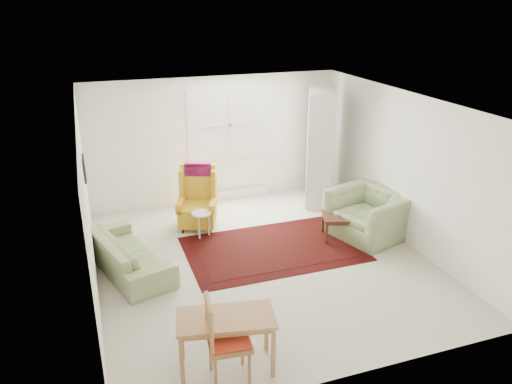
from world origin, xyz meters
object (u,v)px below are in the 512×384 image
object	(u,v)px
wingback_chair	(197,198)
stool	(202,224)
desk	(226,342)
armchair	(369,210)
cabinet	(320,148)
coffee_table	(337,226)
desk_chair	(229,340)
sofa	(127,247)

from	to	relation	value
wingback_chair	stool	xyz separation A→B (m)	(-0.01, -0.37, -0.34)
wingback_chair	desk	world-z (taller)	wingback_chair
armchair	cabinet	world-z (taller)	cabinet
coffee_table	desk	bearing A→B (deg)	-137.25
coffee_table	cabinet	bearing A→B (deg)	76.13
armchair	desk	world-z (taller)	armchair
armchair	stool	xyz separation A→B (m)	(-2.73, 0.91, -0.25)
cabinet	desk_chair	world-z (taller)	cabinet
stool	cabinet	world-z (taller)	cabinet
wingback_chair	cabinet	world-z (taller)	cabinet
armchair	stool	world-z (taller)	armchair
sofa	coffee_table	size ratio (longest dim) A/B	3.66
desk	sofa	bearing A→B (deg)	107.38
stool	cabinet	size ratio (longest dim) A/B	0.20
sofa	coffee_table	world-z (taller)	sofa
sofa	stool	size ratio (longest dim) A/B	4.19
sofa	cabinet	world-z (taller)	cabinet
sofa	desk	distance (m)	2.70
cabinet	stool	bearing A→B (deg)	-139.35
sofa	cabinet	distance (m)	4.23
coffee_table	cabinet	distance (m)	1.85
sofa	stool	xyz separation A→B (m)	(1.32, 0.74, -0.16)
desk_chair	armchair	bearing A→B (deg)	-45.66
desk	wingback_chair	bearing A→B (deg)	81.87
coffee_table	desk_chair	bearing A→B (deg)	-135.45
armchair	stool	size ratio (longest dim) A/B	2.67
wingback_chair	cabinet	xyz separation A→B (m)	(2.56, 0.36, 0.57)
armchair	wingback_chair	world-z (taller)	wingback_chair
cabinet	desk_chair	size ratio (longest dim) A/B	2.24
coffee_table	desk	world-z (taller)	desk
coffee_table	cabinet	xyz separation A→B (m)	(0.38, 1.56, 0.92)
coffee_table	desk	xyz separation A→B (m)	(-2.70, -2.50, 0.12)
cabinet	desk_chair	bearing A→B (deg)	-101.52
armchair	desk	xyz separation A→B (m)	(-3.25, -2.41, -0.14)
cabinet	desk	world-z (taller)	cabinet
sofa	cabinet	xyz separation A→B (m)	(3.89, 1.47, 0.75)
stool	desk	size ratio (longest dim) A/B	0.43
sofa	stool	distance (m)	1.52
wingback_chair	desk_chair	size ratio (longest dim) A/B	1.12
stool	cabinet	distance (m)	2.82
stool	desk_chair	xyz separation A→B (m)	(-0.53, -3.50, 0.28)
sofa	armchair	world-z (taller)	armchair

